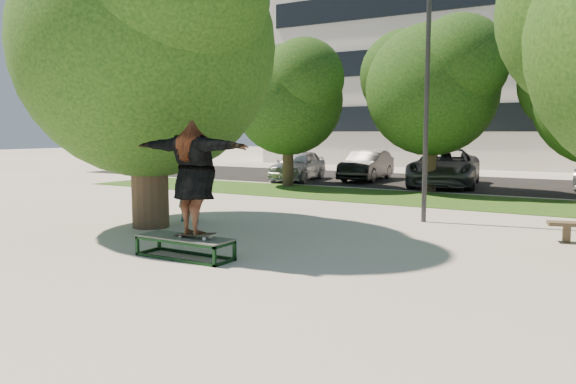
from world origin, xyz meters
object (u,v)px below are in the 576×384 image
Objects in this scene: tree_left at (146,33)px; car_grey at (445,167)px; car_dark at (367,166)px; lamppost at (427,92)px; bystander at (190,184)px; grind_box at (185,247)px; car_silver_a at (298,165)px.

car_grey is (3.22, 13.18, -3.66)m from tree_left.
tree_left is 1.73× the size of car_dark.
lamppost is 1.11× the size of car_grey.
bystander is 0.34× the size of car_grey.
grind_box is 4.19m from bystander.
car_dark reaches higher than grind_box.
bystander is (0.29, 1.05, -3.49)m from tree_left.
grind_box is 0.97× the size of bystander.
grind_box is at bearing -83.26° from car_dark.
car_silver_a reaches higher than car_dark.
tree_left reaches higher than grind_box.
car_dark is 3.84m from car_grey.
tree_left is 1.29× the size of car_grey.
tree_left is at bearing 143.88° from grind_box.
tree_left reaches higher than bystander.
car_grey reaches higher than car_silver_a.
car_silver_a is (-6.10, 14.54, 0.51)m from grind_box.
car_grey is at bearing 88.87° from grind_box.
bystander is 12.48m from car_grey.
car_grey reaches higher than grind_box.
car_silver_a is 0.74× the size of car_grey.
lamppost is 7.13m from grind_box.
car_silver_a is at bearing 134.90° from lamppost.
car_silver_a is at bearing 104.37° from tree_left.
bystander is at bearing -150.31° from lamppost.
car_silver_a is at bearing 112.75° from grind_box.
car_grey is (0.30, 15.31, 0.58)m from grind_box.
tree_left is 14.50m from car_dark.
car_dark is at bearing 92.15° from tree_left.
car_dark is at bearing 54.70° from bystander.
bystander reaches higher than car_dark.
lamppost is at bearing 68.53° from grind_box.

